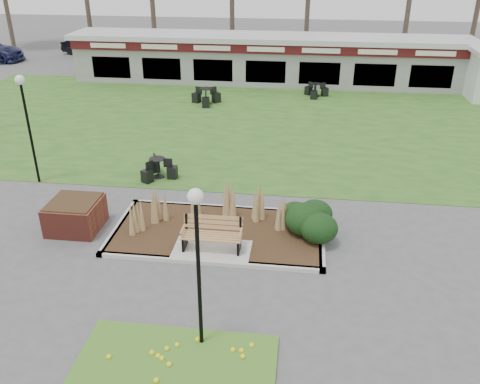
# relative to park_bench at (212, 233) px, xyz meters

# --- Properties ---
(ground) EXTENTS (100.00, 100.00, 0.00)m
(ground) POSITION_rel_park_bench_xyz_m (0.00, -0.25, -0.59)
(ground) COLOR #515154
(ground) RESTS_ON ground
(lawn) EXTENTS (34.00, 16.00, 0.02)m
(lawn) POSITION_rel_park_bench_xyz_m (0.00, 11.75, -0.58)
(lawn) COLOR #255C1D
(lawn) RESTS_ON ground
(flower_bed) EXTENTS (4.20, 3.00, 0.16)m
(flower_bed) POSITION_rel_park_bench_xyz_m (0.00, -4.85, -0.52)
(flower_bed) COLOR #397621
(flower_bed) RESTS_ON ground
(planting_bed) EXTENTS (6.75, 3.40, 1.27)m
(planting_bed) POSITION_rel_park_bench_xyz_m (1.27, 1.10, -0.22)
(planting_bed) COLOR #312513
(planting_bed) RESTS_ON ground
(park_bench) EXTENTS (1.70, 0.66, 0.93)m
(park_bench) POSITION_rel_park_bench_xyz_m (0.00, 0.00, 0.00)
(park_bench) COLOR #A7824B
(park_bench) RESTS_ON ground
(brick_planter) EXTENTS (1.50, 1.50, 0.95)m
(brick_planter) POSITION_rel_park_bench_xyz_m (-4.40, 0.75, -0.11)
(brick_planter) COLOR brown
(brick_planter) RESTS_ON ground
(food_pavilion) EXTENTS (24.60, 3.40, 2.90)m
(food_pavilion) POSITION_rel_park_bench_xyz_m (0.00, 19.71, 0.89)
(food_pavilion) COLOR gray
(food_pavilion) RESTS_ON ground
(lamp_post_near_left) EXTENTS (0.32, 0.32, 3.82)m
(lamp_post_near_left) POSITION_rel_park_bench_xyz_m (0.42, -3.75, 2.20)
(lamp_post_near_left) COLOR black
(lamp_post_near_left) RESTS_ON ground
(lamp_post_mid_left) EXTENTS (0.33, 0.33, 3.97)m
(lamp_post_mid_left) POSITION_rel_park_bench_xyz_m (-7.19, 3.80, 2.31)
(lamp_post_mid_left) COLOR black
(lamp_post_mid_left) RESTS_ON ground
(bistro_set_a) EXTENTS (1.61, 1.52, 0.86)m
(bistro_set_a) POSITION_rel_park_bench_xyz_m (-2.92, 14.49, -0.28)
(bistro_set_a) COLOR black
(bistro_set_a) RESTS_ON ground
(bistro_set_b) EXTENTS (1.24, 1.42, 0.75)m
(bistro_set_b) POSITION_rel_park_bench_xyz_m (-2.92, 4.75, -0.32)
(bistro_set_b) COLOR black
(bistro_set_b) RESTS_ON ground
(bistro_set_d) EXTENTS (1.39, 1.34, 0.75)m
(bistro_set_d) POSITION_rel_park_bench_xyz_m (3.02, 16.75, -0.32)
(bistro_set_d) COLOR black
(bistro_set_d) RESTS_ON ground
(car_black) EXTENTS (4.29, 2.35, 1.34)m
(car_black) POSITION_rel_park_bench_xyz_m (-14.70, 26.75, 0.08)
(car_black) COLOR black
(car_black) RESTS_ON ground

